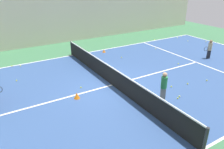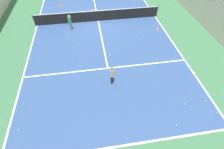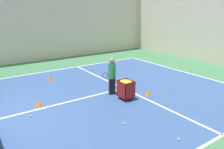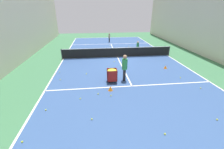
{
  "view_description": "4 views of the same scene",
  "coord_description": "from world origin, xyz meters",
  "px_view_note": "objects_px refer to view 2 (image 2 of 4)",
  "views": [
    {
      "loc": [
        -8.32,
        5.0,
        4.93
      ],
      "look_at": [
        0.0,
        0.0,
        0.58
      ],
      "focal_mm": 35.0,
      "sensor_mm": 36.0,
      "label": 1
    },
    {
      "loc": [
        -1.0,
        -14.32,
        7.82
      ],
      "look_at": [
        0.08,
        -7.46,
        0.69
      ],
      "focal_mm": 28.0,
      "sensor_mm": 36.0,
      "label": 2
    },
    {
      "loc": [
        8.32,
        -0.24,
        3.9
      ],
      "look_at": [
        0.32,
        5.29,
        0.97
      ],
      "focal_mm": 35.0,
      "sensor_mm": 36.0,
      "label": 3
    },
    {
      "loc": [
        2.2,
        14.32,
        4.45
      ],
      "look_at": [
        1.17,
        5.45,
        0.52
      ],
      "focal_mm": 24.0,
      "sensor_mm": 36.0,
      "label": 4
    }
  ],
  "objects_px": {
    "training_cone_1": "(157,28)",
    "tennis_net": "(98,16)",
    "training_cone_0": "(93,10)",
    "player_near_baseline": "(112,74)",
    "child_midcourt": "(70,22)"
  },
  "relations": [
    {
      "from": "training_cone_1",
      "to": "tennis_net",
      "type": "bearing_deg",
      "value": 155.35
    },
    {
      "from": "tennis_net",
      "to": "training_cone_1",
      "type": "height_order",
      "value": "tennis_net"
    },
    {
      "from": "training_cone_0",
      "to": "training_cone_1",
      "type": "distance_m",
      "value": 6.55
    },
    {
      "from": "player_near_baseline",
      "to": "child_midcourt",
      "type": "height_order",
      "value": "child_midcourt"
    },
    {
      "from": "tennis_net",
      "to": "training_cone_0",
      "type": "height_order",
      "value": "tennis_net"
    },
    {
      "from": "player_near_baseline",
      "to": "training_cone_1",
      "type": "distance_m",
      "value": 7.07
    },
    {
      "from": "player_near_baseline",
      "to": "tennis_net",
      "type": "bearing_deg",
      "value": 20.22
    },
    {
      "from": "training_cone_0",
      "to": "player_near_baseline",
      "type": "bearing_deg",
      "value": -87.64
    },
    {
      "from": "player_near_baseline",
      "to": "training_cone_0",
      "type": "height_order",
      "value": "player_near_baseline"
    },
    {
      "from": "child_midcourt",
      "to": "tennis_net",
      "type": "bearing_deg",
      "value": -30.3
    },
    {
      "from": "child_midcourt",
      "to": "training_cone_0",
      "type": "xyz_separation_m",
      "value": [
        2.05,
        3.16,
        -0.61
      ]
    },
    {
      "from": "player_near_baseline",
      "to": "training_cone_0",
      "type": "xyz_separation_m",
      "value": [
        -0.39,
        9.46,
        -0.58
      ]
    },
    {
      "from": "tennis_net",
      "to": "training_cone_1",
      "type": "xyz_separation_m",
      "value": [
        4.74,
        -2.18,
        -0.39
      ]
    },
    {
      "from": "child_midcourt",
      "to": "training_cone_1",
      "type": "bearing_deg",
      "value": -64.59
    },
    {
      "from": "training_cone_0",
      "to": "training_cone_1",
      "type": "xyz_separation_m",
      "value": [
        5.05,
        -4.18,
        -0.03
      ]
    }
  ]
}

